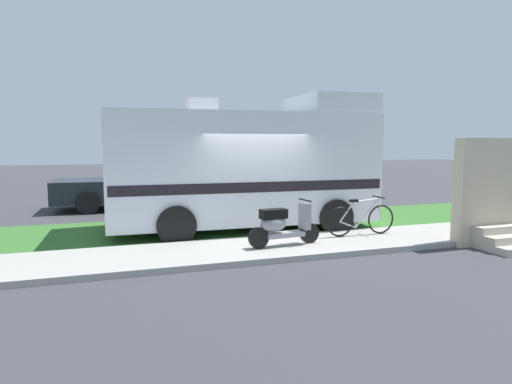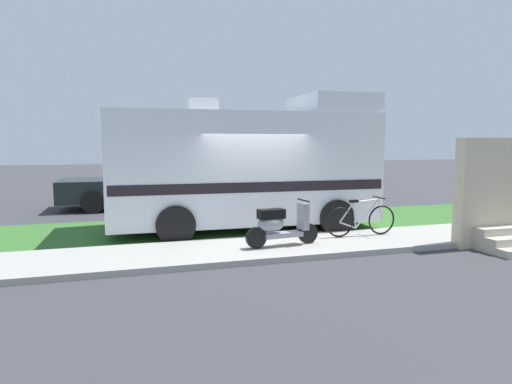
# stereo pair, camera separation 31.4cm
# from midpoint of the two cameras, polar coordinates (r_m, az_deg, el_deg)

# --- Properties ---
(ground_plane) EXTENTS (80.00, 80.00, 0.00)m
(ground_plane) POSITION_cam_midpoint_polar(r_m,az_deg,el_deg) (10.71, -0.91, -6.05)
(ground_plane) COLOR #38383D
(sidewalk) EXTENTS (24.00, 2.00, 0.12)m
(sidewalk) POSITION_cam_midpoint_polar(r_m,az_deg,el_deg) (9.59, 1.30, -7.16)
(sidewalk) COLOR #9E9B93
(sidewalk) RESTS_ON ground
(grass_strip) EXTENTS (24.00, 3.40, 0.08)m
(grass_strip) POSITION_cam_midpoint_polar(r_m,az_deg,el_deg) (12.11, -3.09, -4.41)
(grass_strip) COLOR #336628
(grass_strip) RESTS_ON ground
(motorhome_rv) EXTENTS (6.84, 2.95, 3.54)m
(motorhome_rv) POSITION_cam_midpoint_polar(r_m,az_deg,el_deg) (11.66, -2.14, 3.34)
(motorhome_rv) COLOR silver
(motorhome_rv) RESTS_ON ground
(scooter) EXTENTS (1.66, 0.50, 0.97)m
(scooter) POSITION_cam_midpoint_polar(r_m,az_deg,el_deg) (9.43, 2.39, -4.19)
(scooter) COLOR black
(scooter) RESTS_ON ground
(bicycle) EXTENTS (1.80, 0.52, 0.90)m
(bicycle) POSITION_cam_midpoint_polar(r_m,az_deg,el_deg) (10.77, 12.44, -3.38)
(bicycle) COLOR black
(bicycle) RESTS_ON ground
(pickup_truck_near) EXTENTS (5.61, 2.34, 1.76)m
(pickup_truck_near) POSITION_cam_midpoint_polar(r_m,az_deg,el_deg) (16.31, -13.30, 1.42)
(pickup_truck_near) COLOR #1E2328
(pickup_truck_near) RESTS_ON ground
(porch_steps) EXTENTS (2.00, 1.26, 2.40)m
(porch_steps) POSITION_cam_midpoint_polar(r_m,az_deg,el_deg) (11.25, 27.70, -1.19)
(porch_steps) COLOR #BCB29E
(porch_steps) RESTS_ON ground
(bottle_green) EXTENTS (0.07, 0.07, 0.29)m
(bottle_green) POSITION_cam_midpoint_polar(r_m,az_deg,el_deg) (11.65, 24.09, -4.39)
(bottle_green) COLOR brown
(bottle_green) RESTS_ON ground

